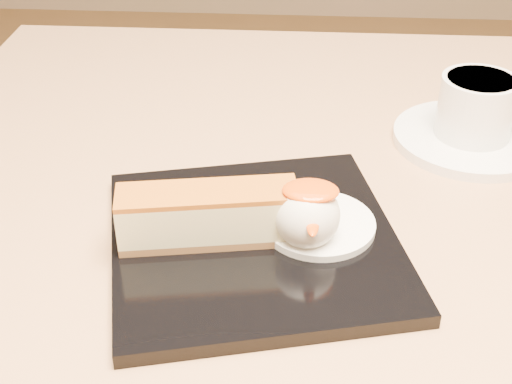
# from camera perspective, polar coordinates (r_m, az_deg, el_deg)

# --- Properties ---
(table) EXTENTS (0.80, 0.80, 0.72)m
(table) POSITION_cam_1_polar(r_m,az_deg,el_deg) (0.72, 4.07, -10.75)
(table) COLOR black
(table) RESTS_ON ground
(dessert_plate) EXTENTS (0.27, 0.27, 0.01)m
(dessert_plate) POSITION_cam_1_polar(r_m,az_deg,el_deg) (0.56, -0.13, -4.03)
(dessert_plate) COLOR black
(dessert_plate) RESTS_ON table
(cheesecake) EXTENTS (0.14, 0.06, 0.04)m
(cheesecake) POSITION_cam_1_polar(r_m,az_deg,el_deg) (0.54, -3.86, -1.84)
(cheesecake) COLOR brown
(cheesecake) RESTS_ON dessert_plate
(cream_smear) EXTENTS (0.09, 0.09, 0.01)m
(cream_smear) POSITION_cam_1_polar(r_m,az_deg,el_deg) (0.57, 5.02, -2.57)
(cream_smear) COLOR white
(cream_smear) RESTS_ON dessert_plate
(ice_cream_scoop) EXTENTS (0.05, 0.05, 0.05)m
(ice_cream_scoop) POSITION_cam_1_polar(r_m,az_deg,el_deg) (0.54, 4.09, -1.87)
(ice_cream_scoop) COLOR white
(ice_cream_scoop) RESTS_ON cream_smear
(mango_sauce) EXTENTS (0.04, 0.03, 0.01)m
(mango_sauce) POSITION_cam_1_polar(r_m,az_deg,el_deg) (0.53, 4.40, 0.11)
(mango_sauce) COLOR #E44907
(mango_sauce) RESTS_ON ice_cream_scoop
(mint_sprig) EXTENTS (0.04, 0.03, 0.00)m
(mint_sprig) POSITION_cam_1_polar(r_m,az_deg,el_deg) (0.58, 2.15, -0.71)
(mint_sprig) COLOR green
(mint_sprig) RESTS_ON cream_smear
(saucer) EXTENTS (0.15, 0.15, 0.01)m
(saucer) POSITION_cam_1_polar(r_m,az_deg,el_deg) (0.73, 16.76, 4.13)
(saucer) COLOR white
(saucer) RESTS_ON table
(coffee_cup) EXTENTS (0.10, 0.07, 0.06)m
(coffee_cup) POSITION_cam_1_polar(r_m,az_deg,el_deg) (0.72, 17.36, 6.61)
(coffee_cup) COLOR white
(coffee_cup) RESTS_ON saucer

